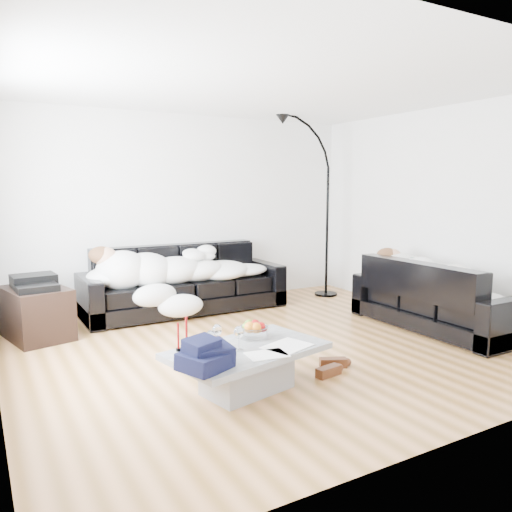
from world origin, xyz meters
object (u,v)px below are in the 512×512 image
sleeper_right (438,275)px  wine_glass_b (211,343)px  fruit_bowl (254,329)px  candle_left (178,337)px  sofa_right (437,294)px  stereo (35,282)px  sofa_back (185,279)px  sleeper_back (186,264)px  candle_right (186,332)px  floor_lamp (327,218)px  wine_glass_c (239,339)px  av_cabinet (37,313)px  coffee_table (247,369)px  wine_glass_a (217,336)px  shoes (331,367)px

sleeper_right → wine_glass_b: 3.13m
fruit_bowl → candle_left: bearing=-178.8°
sofa_right → wine_glass_b: (-3.09, -0.52, 0.06)m
sleeper_right → stereo: size_ratio=3.83×
fruit_bowl → sofa_right: bearing=6.5°
sofa_right → candle_left: (-3.27, -0.31, 0.07)m
sofa_back → sleeper_back: (0.00, -0.05, 0.21)m
sofa_right → candle_right: 3.19m
sleeper_right → stereo: 4.47m
sofa_back → candle_left: 2.69m
sofa_right → fruit_bowl: size_ratio=7.93×
sofa_back → floor_lamp: bearing=-3.4°
sofa_right → wine_glass_c: bearing=100.4°
av_cabinet → sofa_right: bearing=-37.9°
sleeper_right → floor_lamp: size_ratio=0.73×
sofa_back → wine_glass_b: size_ratio=13.85×
coffee_table → candle_right: 0.57m
floor_lamp → wine_glass_b: bearing=-119.1°
fruit_bowl → wine_glass_a: (-0.38, -0.07, 0.01)m
wine_glass_b → candle_right: 0.27m
sleeper_right → sleeper_back: bearing=46.4°
sleeper_back → candle_right: size_ratio=8.72×
sleeper_back → wine_glass_b: size_ratio=11.72×
sofa_right → wine_glass_a: bearing=97.0°
wine_glass_a → av_cabinet: av_cabinet is taller
sleeper_right → coffee_table: sleeper_right is taller
av_cabinet → wine_glass_c: bearing=-76.4°
sofa_right → shoes: size_ratio=4.75×
wine_glass_b → sofa_back: bearing=72.4°
sofa_right → av_cabinet: bearing=65.3°
floor_lamp → av_cabinet: bearing=-156.5°
fruit_bowl → floor_lamp: (2.57, 2.34, 0.72)m
wine_glass_b → candle_left: 0.28m
shoes → sofa_right: bearing=17.3°
fruit_bowl → candle_left: candle_left is taller
wine_glass_c → av_cabinet: 2.69m
sofa_back → candle_left: (-1.03, -2.48, 0.05)m
sofa_back → wine_glass_a: 2.64m
sofa_back → sofa_right: size_ratio=1.33×
sleeper_back → wine_glass_a: bearing=-106.2°
shoes → candle_left: bearing=174.5°
floor_lamp → sleeper_back: bearing=-161.1°
sofa_right → coffee_table: size_ratio=1.59×
sofa_back → sleeper_right: size_ratio=1.55×
wine_glass_c → floor_lamp: (2.83, 2.57, 0.71)m
wine_glass_c → candle_right: (-0.33, 0.25, 0.03)m
sofa_back → sleeper_right: (2.23, -2.18, 0.20)m
sleeper_back → av_cabinet: sleeper_back is taller
candle_left → av_cabinet: 2.32m
wine_glass_a → floor_lamp: (2.94, 2.41, 0.71)m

